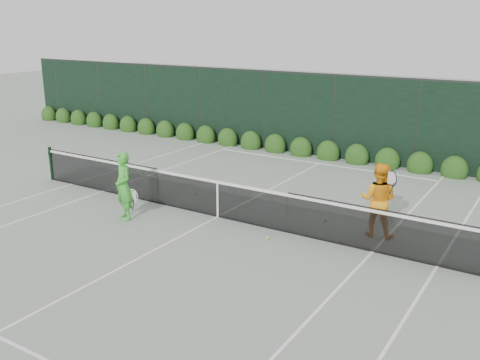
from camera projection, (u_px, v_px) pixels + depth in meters
The scene contains 8 objects.
ground at pixel (218, 217), 13.81m from camera, with size 80.00×80.00×0.00m, color gray.
tennis_net at pixel (217, 197), 13.67m from camera, with size 12.90×0.10×1.07m.
player_woman at pixel (124, 186), 13.43m from camera, with size 0.75×0.65×1.74m.
player_man at pixel (378, 200), 12.38m from camera, with size 0.94×0.76×1.77m.
court_lines at pixel (218, 217), 13.81m from camera, with size 11.03×23.83×0.01m.
windscreen_fence at pixel (144, 188), 11.18m from camera, with size 32.00×21.07×3.06m.
hedge_row at pixel (328, 153), 19.55m from camera, with size 31.66×0.65×0.94m.
tennis_balls at pixel (259, 216), 13.80m from camera, with size 4.13×1.81×0.07m.
Camera 1 is at (7.38, -10.68, 4.85)m, focal length 40.00 mm.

